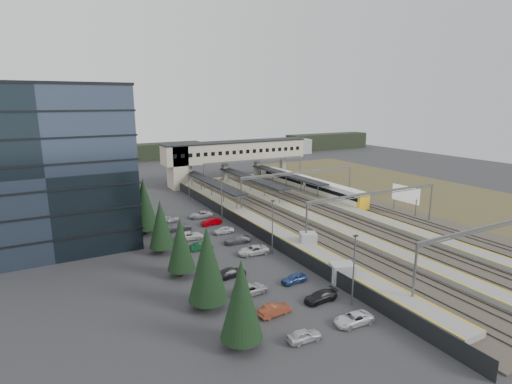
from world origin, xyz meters
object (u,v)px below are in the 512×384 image
relay_cabin_near (342,273)px  train (310,185)px  billboard (406,195)px  office_building (43,167)px  footbridge (227,154)px  relay_cabin_far (308,240)px

relay_cabin_near → train: size_ratio=0.09×
train → billboard: billboard is taller
office_building → billboard: size_ratio=3.82×
footbridge → relay_cabin_far: bearing=-100.6°
relay_cabin_near → billboard: size_ratio=0.53×
relay_cabin_near → relay_cabin_far: relay_cabin_near is taller
footbridge → billboard: 47.94m
office_building → relay_cabin_near: size_ratio=7.23×
relay_cabin_near → relay_cabin_far: bearing=73.9°
relay_cabin_far → footbridge: size_ratio=0.08×
relay_cabin_near → footbridge: 63.67m
relay_cabin_far → billboard: 28.66m
billboard → train: bearing=104.9°
office_building → relay_cabin_far: 41.30m
office_building → train: office_building is taller
office_building → train: 57.67m
relay_cabin_near → relay_cabin_far: (3.42, 11.83, -0.07)m
relay_cabin_near → office_building: bearing=134.0°
train → relay_cabin_far: bearing=-126.5°
relay_cabin_near → billboard: billboard is taller
footbridge → relay_cabin_near: bearing=-101.7°
relay_cabin_near → train: bearing=58.6°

